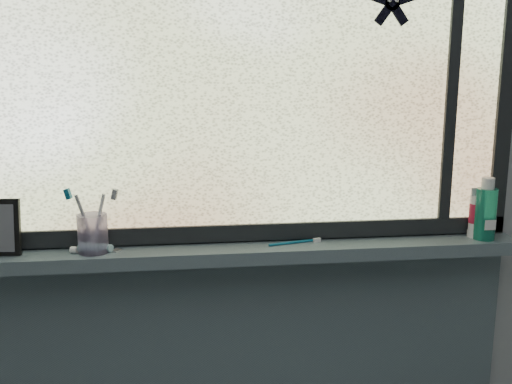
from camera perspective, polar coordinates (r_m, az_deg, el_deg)
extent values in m
cube|color=#9EA3A8|center=(1.72, -0.31, 2.70)|extent=(3.00, 0.01, 2.50)
cube|color=#4D5F67|center=(1.71, 0.01, -6.02)|extent=(1.62, 0.14, 0.04)
cube|color=silver|center=(1.68, -0.22, 12.07)|extent=(1.50, 0.01, 1.00)
cube|color=black|center=(1.74, -0.19, -3.97)|extent=(1.60, 0.03, 0.05)
cube|color=black|center=(1.93, 23.79, 11.05)|extent=(0.05, 0.03, 1.10)
cube|color=black|center=(1.84, 19.03, 11.42)|extent=(0.03, 0.03, 1.00)
cylinder|color=#A290BF|center=(1.69, -16.01, -4.01)|extent=(0.09, 0.09, 0.11)
cylinder|color=#1E9B7A|center=(1.88, 22.01, -1.56)|extent=(0.08, 0.08, 0.16)
cylinder|color=silver|center=(1.90, 21.22, -1.78)|extent=(0.06, 0.06, 0.11)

